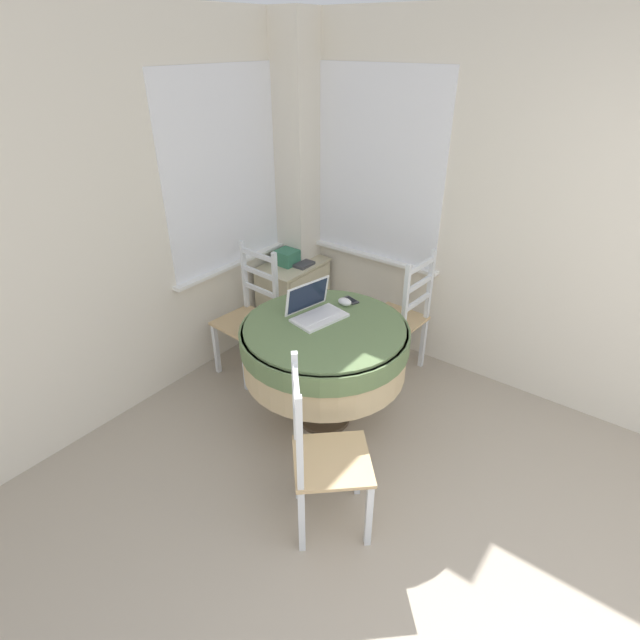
{
  "coord_description": "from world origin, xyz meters",
  "views": [
    {
      "loc": [
        -1.1,
        0.53,
        2.36
      ],
      "look_at": [
        1.23,
        2.3,
        0.68
      ],
      "focal_mm": 28.0,
      "sensor_mm": 36.0,
      "label": 1
    }
  ],
  "objects_px": {
    "laptop": "(315,310)",
    "book_on_cabinet": "(298,262)",
    "round_dining_table": "(324,346)",
    "dining_chair_camera_near": "(323,458)",
    "corner_cabinet": "(294,297)",
    "cell_phone": "(351,300)",
    "dining_chair_near_right_window": "(401,319)",
    "computer_mouse": "(345,302)",
    "dining_chair_near_back_window": "(250,317)",
    "storage_box": "(287,257)"
  },
  "relations": [
    {
      "from": "laptop",
      "to": "book_on_cabinet",
      "type": "distance_m",
      "value": 1.16
    },
    {
      "from": "round_dining_table",
      "to": "dining_chair_camera_near",
      "type": "distance_m",
      "value": 0.86
    },
    {
      "from": "corner_cabinet",
      "to": "cell_phone",
      "type": "bearing_deg",
      "value": -116.81
    },
    {
      "from": "laptop",
      "to": "book_on_cabinet",
      "type": "relative_size",
      "value": 1.52
    },
    {
      "from": "round_dining_table",
      "to": "dining_chair_near_right_window",
      "type": "height_order",
      "value": "dining_chair_near_right_window"
    },
    {
      "from": "computer_mouse",
      "to": "corner_cabinet",
      "type": "bearing_deg",
      "value": 59.59
    },
    {
      "from": "dining_chair_near_back_window",
      "to": "dining_chair_camera_near",
      "type": "distance_m",
      "value": 1.57
    },
    {
      "from": "dining_chair_camera_near",
      "to": "book_on_cabinet",
      "type": "bearing_deg",
      "value": 42.79
    },
    {
      "from": "round_dining_table",
      "to": "corner_cabinet",
      "type": "bearing_deg",
      "value": 49.03
    },
    {
      "from": "dining_chair_camera_near",
      "to": "storage_box",
      "type": "distance_m",
      "value": 2.13
    },
    {
      "from": "dining_chair_near_right_window",
      "to": "round_dining_table",
      "type": "bearing_deg",
      "value": 172.87
    },
    {
      "from": "round_dining_table",
      "to": "dining_chair_camera_near",
      "type": "bearing_deg",
      "value": -143.85
    },
    {
      "from": "computer_mouse",
      "to": "corner_cabinet",
      "type": "distance_m",
      "value": 1.15
    },
    {
      "from": "dining_chair_camera_near",
      "to": "round_dining_table",
      "type": "bearing_deg",
      "value": 36.15
    },
    {
      "from": "cell_phone",
      "to": "dining_chair_near_back_window",
      "type": "xyz_separation_m",
      "value": [
        -0.23,
        0.77,
        -0.3
      ]
    },
    {
      "from": "cell_phone",
      "to": "storage_box",
      "type": "relative_size",
      "value": 0.78
    },
    {
      "from": "round_dining_table",
      "to": "laptop",
      "type": "height_order",
      "value": "laptop"
    },
    {
      "from": "cell_phone",
      "to": "laptop",
      "type": "bearing_deg",
      "value": 169.52
    },
    {
      "from": "laptop",
      "to": "dining_chair_camera_near",
      "type": "height_order",
      "value": "dining_chair_camera_near"
    },
    {
      "from": "dining_chair_camera_near",
      "to": "storage_box",
      "type": "height_order",
      "value": "dining_chair_camera_near"
    },
    {
      "from": "laptop",
      "to": "dining_chair_near_back_window",
      "type": "xyz_separation_m",
      "value": [
        0.1,
        0.71,
        -0.34
      ]
    },
    {
      "from": "cell_phone",
      "to": "book_on_cabinet",
      "type": "xyz_separation_m",
      "value": [
        0.49,
        0.88,
        -0.11
      ]
    },
    {
      "from": "round_dining_table",
      "to": "corner_cabinet",
      "type": "xyz_separation_m",
      "value": [
        0.84,
        0.97,
        -0.28
      ]
    },
    {
      "from": "computer_mouse",
      "to": "dining_chair_camera_near",
      "type": "xyz_separation_m",
      "value": [
        -0.99,
        -0.55,
        -0.32
      ]
    },
    {
      "from": "round_dining_table",
      "to": "storage_box",
      "type": "height_order",
      "value": "storage_box"
    },
    {
      "from": "storage_box",
      "to": "book_on_cabinet",
      "type": "height_order",
      "value": "storage_box"
    },
    {
      "from": "laptop",
      "to": "dining_chair_near_right_window",
      "type": "bearing_deg",
      "value": -16.04
    },
    {
      "from": "cell_phone",
      "to": "dining_chair_near_right_window",
      "type": "relative_size",
      "value": 0.13
    },
    {
      "from": "round_dining_table",
      "to": "dining_chair_camera_near",
      "type": "height_order",
      "value": "dining_chair_camera_near"
    },
    {
      "from": "computer_mouse",
      "to": "corner_cabinet",
      "type": "height_order",
      "value": "computer_mouse"
    },
    {
      "from": "dining_chair_near_back_window",
      "to": "book_on_cabinet",
      "type": "height_order",
      "value": "dining_chair_near_back_window"
    },
    {
      "from": "cell_phone",
      "to": "book_on_cabinet",
      "type": "relative_size",
      "value": 0.52
    },
    {
      "from": "dining_chair_near_right_window",
      "to": "corner_cabinet",
      "type": "xyz_separation_m",
      "value": [
        0.0,
        1.07,
        -0.14
      ]
    },
    {
      "from": "round_dining_table",
      "to": "dining_chair_near_back_window",
      "type": "height_order",
      "value": "dining_chair_near_back_window"
    },
    {
      "from": "corner_cabinet",
      "to": "book_on_cabinet",
      "type": "bearing_deg",
      "value": -47.29
    },
    {
      "from": "cell_phone",
      "to": "corner_cabinet",
      "type": "bearing_deg",
      "value": 63.19
    },
    {
      "from": "dining_chair_camera_near",
      "to": "cell_phone",
      "type": "bearing_deg",
      "value": 27.72
    },
    {
      "from": "cell_phone",
      "to": "dining_chair_camera_near",
      "type": "height_order",
      "value": "dining_chair_camera_near"
    },
    {
      "from": "laptop",
      "to": "dining_chair_near_back_window",
      "type": "distance_m",
      "value": 0.8
    },
    {
      "from": "dining_chair_near_right_window",
      "to": "cell_phone",
      "type": "bearing_deg",
      "value": 160.2
    },
    {
      "from": "dining_chair_near_right_window",
      "to": "storage_box",
      "type": "xyz_separation_m",
      "value": [
        -0.03,
        1.11,
        0.24
      ]
    },
    {
      "from": "dining_chair_near_back_window",
      "to": "dining_chair_near_right_window",
      "type": "xyz_separation_m",
      "value": [
        0.68,
        -0.94,
        0.0
      ]
    },
    {
      "from": "dining_chair_camera_near",
      "to": "corner_cabinet",
      "type": "relative_size",
      "value": 1.56
    },
    {
      "from": "corner_cabinet",
      "to": "book_on_cabinet",
      "type": "distance_m",
      "value": 0.34
    },
    {
      "from": "laptop",
      "to": "storage_box",
      "type": "relative_size",
      "value": 2.29
    },
    {
      "from": "dining_chair_near_back_window",
      "to": "dining_chair_camera_near",
      "type": "height_order",
      "value": "same"
    },
    {
      "from": "round_dining_table",
      "to": "dining_chair_near_back_window",
      "type": "relative_size",
      "value": 1.07
    },
    {
      "from": "computer_mouse",
      "to": "cell_phone",
      "type": "bearing_deg",
      "value": 3.37
    },
    {
      "from": "book_on_cabinet",
      "to": "corner_cabinet",
      "type": "bearing_deg",
      "value": 132.71
    },
    {
      "from": "cell_phone",
      "to": "storage_box",
      "type": "height_order",
      "value": "cell_phone"
    }
  ]
}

